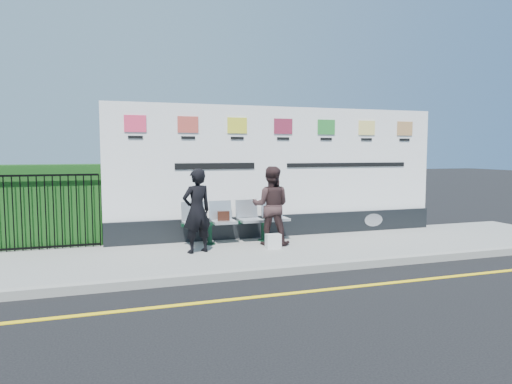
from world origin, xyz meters
TOP-DOWN VIEW (x-y plane):
  - ground at (0.00, 0.00)m, footprint 80.00×80.00m
  - pavement at (0.00, 2.50)m, footprint 14.00×3.00m
  - kerb at (0.00, 1.00)m, footprint 14.00×0.18m
  - yellow_line at (0.00, 0.00)m, footprint 14.00×0.10m
  - billboard at (0.50, 3.85)m, footprint 8.00×0.30m
  - hedge at (-4.58, 4.30)m, footprint 2.35×0.70m
  - railing at (-4.58, 3.85)m, footprint 2.05×0.06m
  - bench at (-0.73, 3.34)m, footprint 2.34×0.66m
  - woman_left at (-1.75, 2.63)m, footprint 0.69×0.56m
  - woman_right at (-0.11, 2.90)m, footprint 0.99×0.90m
  - handbag_brown at (-1.03, 3.34)m, footprint 0.27×0.14m
  - carrier_bag_white at (-0.21, 2.49)m, footprint 0.30×0.18m

SIDE VIEW (x-z plane):
  - ground at x=0.00m, z-range 0.00..0.00m
  - yellow_line at x=0.00m, z-range 0.00..0.01m
  - pavement at x=0.00m, z-range 0.00..0.12m
  - kerb at x=0.00m, z-range 0.00..0.14m
  - carrier_bag_white at x=-0.21m, z-range 0.12..0.42m
  - bench at x=-0.73m, z-range 0.12..0.62m
  - handbag_brown at x=-1.03m, z-range 0.62..0.82m
  - railing at x=-4.58m, z-range 0.12..1.66m
  - woman_left at x=-1.75m, z-range 0.12..1.76m
  - woman_right at x=-0.11m, z-range 0.12..1.78m
  - hedge at x=-4.58m, z-range 0.12..1.82m
  - billboard at x=0.50m, z-range -0.08..2.92m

